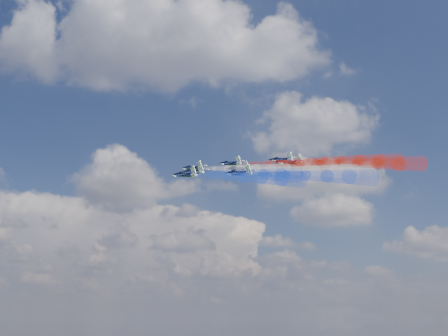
# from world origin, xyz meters

# --- Properties ---
(jet_lead) EXTENTS (16.12, 16.34, 8.80)m
(jet_lead) POSITION_xyz_m (8.60, 15.68, 166.34)
(jet_lead) COLOR black
(trail_lead) EXTENTS (30.65, 34.30, 14.26)m
(trail_lead) POSITION_xyz_m (25.80, -3.55, 160.56)
(trail_lead) COLOR white
(jet_inner_left) EXTENTS (16.12, 16.34, 8.80)m
(jet_inner_left) POSITION_xyz_m (10.23, -0.71, 160.49)
(jet_inner_left) COLOR black
(trail_inner_left) EXTENTS (30.65, 34.30, 14.26)m
(trail_inner_left) POSITION_xyz_m (27.42, -19.94, 154.71)
(trail_inner_left) COLOR blue
(jet_inner_right) EXTENTS (16.12, 16.34, 8.80)m
(jet_inner_right) POSITION_xyz_m (22.30, 11.85, 166.89)
(jet_inner_right) COLOR black
(trail_inner_right) EXTENTS (30.65, 34.30, 14.26)m
(trail_inner_right) POSITION_xyz_m (39.50, -7.38, 161.11)
(trail_inner_right) COLOR red
(jet_outer_left) EXTENTS (16.12, 16.34, 8.80)m
(jet_outer_left) POSITION_xyz_m (9.20, -16.61, 155.41)
(jet_outer_left) COLOR black
(trail_outer_left) EXTENTS (30.65, 34.30, 14.26)m
(trail_outer_left) POSITION_xyz_m (26.39, -35.85, 149.63)
(trail_outer_left) COLOR blue
(jet_center_third) EXTENTS (16.12, 16.34, 8.80)m
(jet_center_third) POSITION_xyz_m (24.86, -2.02, 160.97)
(jet_center_third) COLOR black
(trail_center_third) EXTENTS (30.65, 34.30, 14.26)m
(trail_center_third) POSITION_xyz_m (42.06, -21.25, 155.19)
(trail_center_third) COLOR white
(jet_outer_right) EXTENTS (16.12, 16.34, 8.80)m
(jet_outer_right) POSITION_xyz_m (40.01, 9.75, 167.42)
(jet_outer_right) COLOR black
(trail_outer_right) EXTENTS (30.65, 34.30, 14.26)m
(trail_outer_right) POSITION_xyz_m (57.21, -9.48, 161.64)
(trail_outer_right) COLOR red
(jet_rear_left) EXTENTS (16.12, 16.34, 8.80)m
(jet_rear_left) POSITION_xyz_m (25.23, -19.61, 154.94)
(jet_rear_left) COLOR black
(trail_rear_left) EXTENTS (30.65, 34.30, 14.26)m
(trail_rear_left) POSITION_xyz_m (42.43, -38.84, 149.16)
(trail_rear_left) COLOR blue
(jet_rear_right) EXTENTS (16.12, 16.34, 8.80)m
(jet_rear_right) POSITION_xyz_m (41.28, -5.77, 162.05)
(jet_rear_right) COLOR black
(trail_rear_right) EXTENTS (30.65, 34.30, 14.26)m
(trail_rear_right) POSITION_xyz_m (58.47, -25.00, 156.27)
(trail_rear_right) COLOR red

